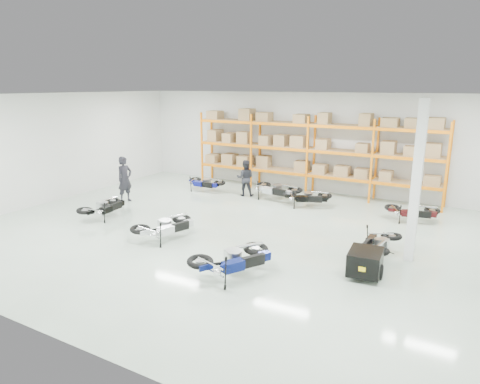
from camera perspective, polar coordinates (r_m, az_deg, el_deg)
The scene contains 14 objects.
room at distance 13.66m, azimuth 0.05°, elevation 3.25°, with size 18.00×18.00×18.00m.
pallet_rack at distance 19.46m, azimuth 9.45°, elevation 6.35°, with size 11.28×0.98×3.62m.
structural_column at distance 12.53m, azimuth 22.46°, elevation 1.17°, with size 0.25×0.25×4.50m, color white.
moto_blue_centre at distance 11.05m, azimuth -0.84°, elevation -8.29°, with size 0.89×2.01×1.23m, color #07104A, non-canonical shape.
moto_silver_left at distance 13.82m, azimuth -9.91°, elevation -4.04°, with size 0.83×1.87×1.14m, color #BABBC1, non-canonical shape.
moto_black_far_left at distance 16.62m, azimuth -17.73°, elevation -1.53°, with size 0.77×1.74×1.06m, color black, non-canonical shape.
moto_touring_right at distance 12.98m, azimuth 18.03°, elevation -6.02°, with size 0.75×1.68×1.03m, color black, non-canonical shape.
trailer at distance 11.55m, azimuth 16.35°, elevation -8.94°, with size 0.90×1.72×0.71m.
moto_back_a at distance 19.93m, azimuth -4.75°, elevation 1.57°, with size 0.74×1.66×1.02m, color navy, non-canonical shape.
moto_back_b at distance 18.39m, azimuth 4.78°, elevation 0.76°, with size 0.86×1.93×1.18m, color silver, non-canonical shape.
moto_back_c at distance 17.52m, azimuth 8.92°, elevation -0.26°, with size 0.76×1.72×1.05m, color black, non-canonical shape.
moto_back_d at distance 16.62m, azimuth 22.05°, elevation -2.02°, with size 0.73×1.64×1.00m, color #3D0C0F, non-canonical shape.
person_left at distance 18.59m, azimuth -15.11°, elevation 1.64°, with size 0.70×0.46×1.93m, color black.
person_back at distance 18.96m, azimuth 0.70°, elevation 1.88°, with size 0.78×0.61×1.61m, color #212229.
Camera 1 is at (6.57, -11.69, 4.83)m, focal length 32.00 mm.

